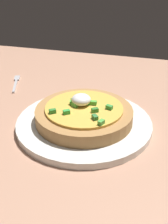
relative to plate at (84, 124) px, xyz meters
The scene contains 4 objects.
dining_table 4.43cm from the plate, 127.76° to the left, with size 125.80×85.31×2.17cm, color tan.
plate is the anchor object (origin of this frame).
pizza 2.27cm from the plate, 140.22° to the left, with size 19.52×19.52×5.29cm.
fork 28.42cm from the plate, 145.35° to the left, with size 4.70×10.22×0.50cm.
Camera 1 is at (16.04, -52.67, 34.58)cm, focal length 47.49 mm.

